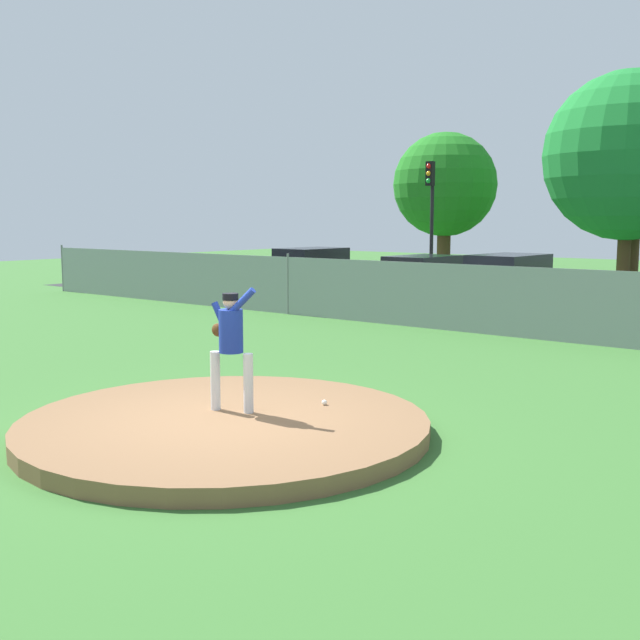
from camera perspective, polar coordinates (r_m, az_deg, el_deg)
ground_plane at (r=14.92m, az=9.68°, el=-3.31°), size 80.00×80.00×0.00m
asphalt_strip at (r=22.66m, az=20.16°, el=0.05°), size 44.00×7.00×0.01m
pitchers_mound at (r=10.19m, az=-7.04°, el=-7.74°), size 5.30×5.30×0.22m
pitcher_youth at (r=10.29m, az=-6.62°, el=-1.38°), size 0.80×0.32×1.68m
baseball at (r=10.73m, az=0.32°, el=-6.10°), size 0.07×0.07×0.07m
chainlink_fence at (r=18.37m, az=15.80°, el=1.17°), size 37.99×0.07×1.76m
parked_car_champagne at (r=24.79m, az=7.60°, el=2.82°), size 1.90×4.47×1.59m
parked_car_charcoal at (r=27.72m, az=-0.64°, el=3.49°), size 1.90×4.53×1.71m
parked_car_silver at (r=23.10m, az=13.71°, el=2.49°), size 1.93×4.54×1.73m
traffic_cone_orange at (r=19.53m, az=19.43°, el=-0.30°), size 0.40×0.40×0.55m
traffic_light_near at (r=29.63m, az=8.19°, el=8.53°), size 0.28×0.46×4.87m
tree_slender_far at (r=34.48m, az=9.21°, el=9.80°), size 4.50×4.50×6.46m
tree_leaning_west at (r=31.03m, az=22.36°, el=12.30°), size 4.83×4.83×8.11m
tree_bushy_near at (r=30.04m, az=21.83°, el=11.16°), size 6.00×6.00×7.95m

